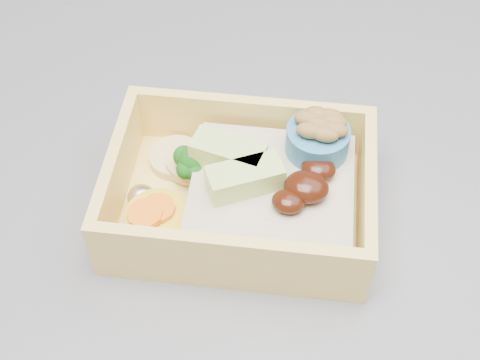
# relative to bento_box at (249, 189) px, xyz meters

# --- Properties ---
(bento_box) EXTENTS (0.19, 0.14, 0.06)m
(bento_box) POSITION_rel_bento_box_xyz_m (0.00, 0.00, 0.00)
(bento_box) COLOR #FFD669
(bento_box) RESTS_ON island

